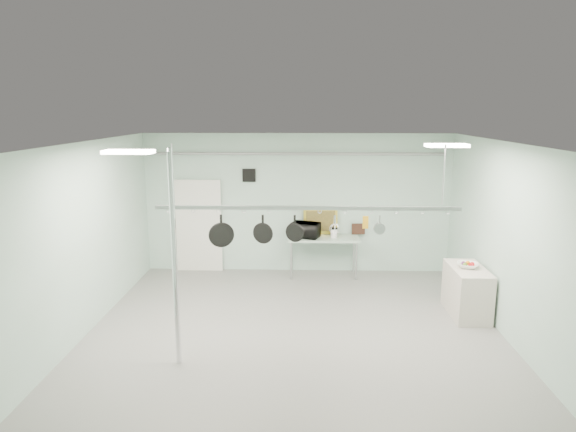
{
  "coord_description": "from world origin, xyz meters",
  "views": [
    {
      "loc": [
        0.14,
        -7.61,
        3.71
      ],
      "look_at": [
        -0.12,
        1.0,
        1.92
      ],
      "focal_mm": 32.0,
      "sensor_mm": 36.0,
      "label": 1
    }
  ],
  "objects_px": {
    "pot_rack": "(307,206)",
    "skillet_left": "(221,231)",
    "chrome_pole": "(175,260)",
    "side_cabinet": "(467,291)",
    "skillet_mid": "(263,229)",
    "fruit_bowl": "(468,265)",
    "microwave": "(306,230)",
    "skillet_right": "(295,228)",
    "prep_table": "(323,240)",
    "coffee_canister": "(334,233)"
  },
  "relations": [
    {
      "from": "chrome_pole",
      "to": "skillet_mid",
      "type": "height_order",
      "value": "chrome_pole"
    },
    {
      "from": "coffee_canister",
      "to": "prep_table",
      "type": "bearing_deg",
      "value": 171.84
    },
    {
      "from": "skillet_right",
      "to": "pot_rack",
      "type": "bearing_deg",
      "value": 20.97
    },
    {
      "from": "pot_rack",
      "to": "side_cabinet",
      "type": "bearing_deg",
      "value": 20.45
    },
    {
      "from": "coffee_canister",
      "to": "skillet_left",
      "type": "bearing_deg",
      "value": -121.41
    },
    {
      "from": "skillet_mid",
      "to": "chrome_pole",
      "type": "bearing_deg",
      "value": -125.35
    },
    {
      "from": "chrome_pole",
      "to": "skillet_left",
      "type": "height_order",
      "value": "chrome_pole"
    },
    {
      "from": "prep_table",
      "to": "skillet_left",
      "type": "distance_m",
      "value": 3.87
    },
    {
      "from": "fruit_bowl",
      "to": "skillet_right",
      "type": "height_order",
      "value": "skillet_right"
    },
    {
      "from": "microwave",
      "to": "skillet_left",
      "type": "height_order",
      "value": "skillet_left"
    },
    {
      "from": "coffee_canister",
      "to": "pot_rack",
      "type": "bearing_deg",
      "value": -100.94
    },
    {
      "from": "side_cabinet",
      "to": "skillet_left",
      "type": "height_order",
      "value": "skillet_left"
    },
    {
      "from": "skillet_left",
      "to": "microwave",
      "type": "bearing_deg",
      "value": 51.63
    },
    {
      "from": "side_cabinet",
      "to": "fruit_bowl",
      "type": "height_order",
      "value": "fruit_bowl"
    },
    {
      "from": "chrome_pole",
      "to": "side_cabinet",
      "type": "xyz_separation_m",
      "value": [
        4.85,
        2.0,
        -1.15
      ]
    },
    {
      "from": "skillet_left",
      "to": "prep_table",
      "type": "bearing_deg",
      "value": 46.1
    },
    {
      "from": "microwave",
      "to": "side_cabinet",
      "type": "bearing_deg",
      "value": 163.67
    },
    {
      "from": "prep_table",
      "to": "coffee_canister",
      "type": "xyz_separation_m",
      "value": [
        0.23,
        -0.03,
        0.17
      ]
    },
    {
      "from": "side_cabinet",
      "to": "skillet_mid",
      "type": "distance_m",
      "value": 4.06
    },
    {
      "from": "pot_rack",
      "to": "skillet_mid",
      "type": "distance_m",
      "value": 0.8
    },
    {
      "from": "skillet_mid",
      "to": "coffee_canister",
      "type": "bearing_deg",
      "value": 85.62
    },
    {
      "from": "skillet_mid",
      "to": "skillet_right",
      "type": "bearing_deg",
      "value": 17.78
    },
    {
      "from": "chrome_pole",
      "to": "pot_rack",
      "type": "bearing_deg",
      "value": 25.35
    },
    {
      "from": "microwave",
      "to": "skillet_right",
      "type": "height_order",
      "value": "skillet_right"
    },
    {
      "from": "pot_rack",
      "to": "skillet_left",
      "type": "bearing_deg",
      "value": 180.0
    },
    {
      "from": "microwave",
      "to": "skillet_right",
      "type": "bearing_deg",
      "value": 106.7
    },
    {
      "from": "prep_table",
      "to": "fruit_bowl",
      "type": "bearing_deg",
      "value": -40.92
    },
    {
      "from": "prep_table",
      "to": "microwave",
      "type": "height_order",
      "value": "microwave"
    },
    {
      "from": "coffee_canister",
      "to": "side_cabinet",
      "type": "bearing_deg",
      "value": -43.06
    },
    {
      "from": "side_cabinet",
      "to": "pot_rack",
      "type": "height_order",
      "value": "pot_rack"
    },
    {
      "from": "microwave",
      "to": "coffee_canister",
      "type": "relative_size",
      "value": 3.06
    },
    {
      "from": "prep_table",
      "to": "pot_rack",
      "type": "relative_size",
      "value": 0.33
    },
    {
      "from": "prep_table",
      "to": "side_cabinet",
      "type": "height_order",
      "value": "prep_table"
    },
    {
      "from": "chrome_pole",
      "to": "fruit_bowl",
      "type": "distance_m",
      "value": 5.27
    },
    {
      "from": "chrome_pole",
      "to": "side_cabinet",
      "type": "distance_m",
      "value": 5.37
    },
    {
      "from": "chrome_pole",
      "to": "fruit_bowl",
      "type": "xyz_separation_m",
      "value": [
        4.83,
        2.01,
        -0.65
      ]
    },
    {
      "from": "prep_table",
      "to": "skillet_left",
      "type": "relative_size",
      "value": 2.98
    },
    {
      "from": "skillet_left",
      "to": "skillet_mid",
      "type": "distance_m",
      "value": 0.66
    },
    {
      "from": "side_cabinet",
      "to": "fruit_bowl",
      "type": "distance_m",
      "value": 0.5
    },
    {
      "from": "skillet_mid",
      "to": "prep_table",
      "type": "bearing_deg",
      "value": 89.36
    },
    {
      "from": "prep_table",
      "to": "coffee_canister",
      "type": "relative_size",
      "value": 8.08
    },
    {
      "from": "pot_rack",
      "to": "skillet_mid",
      "type": "height_order",
      "value": "pot_rack"
    },
    {
      "from": "coffee_canister",
      "to": "skillet_mid",
      "type": "distance_m",
      "value": 3.63
    },
    {
      "from": "prep_table",
      "to": "pot_rack",
      "type": "bearing_deg",
      "value": -96.91
    },
    {
      "from": "prep_table",
      "to": "side_cabinet",
      "type": "relative_size",
      "value": 1.33
    },
    {
      "from": "prep_table",
      "to": "skillet_right",
      "type": "distance_m",
      "value": 3.51
    },
    {
      "from": "chrome_pole",
      "to": "skillet_mid",
      "type": "xyz_separation_m",
      "value": [
        1.2,
        0.9,
        0.25
      ]
    },
    {
      "from": "side_cabinet",
      "to": "coffee_canister",
      "type": "distance_m",
      "value": 3.22
    },
    {
      "from": "skillet_left",
      "to": "skillet_right",
      "type": "height_order",
      "value": "same"
    },
    {
      "from": "side_cabinet",
      "to": "pot_rack",
      "type": "xyz_separation_m",
      "value": [
        -2.95,
        -1.1,
        1.78
      ]
    }
  ]
}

